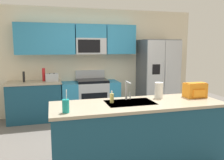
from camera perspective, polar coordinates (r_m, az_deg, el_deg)
name	(u,v)px	position (r m, az deg, el deg)	size (l,w,h in m)	color
ground_plane	(120,146)	(4.03, 2.05, -16.19)	(9.00, 9.00, 0.00)	#66605B
kitchen_wall_unit	(90,55)	(5.67, -5.55, 6.27)	(5.20, 0.43, 2.60)	beige
back_counter	(35,101)	(5.45, -18.83, -5.06)	(1.19, 0.63, 0.90)	navy
range_oven	(91,98)	(5.52, -5.39, -4.58)	(1.36, 0.61, 1.10)	#B7BABF
refrigerator	(157,76)	(5.90, 11.38, 0.89)	(0.90, 0.76, 1.85)	#4C4F54
island_counter	(137,133)	(3.33, 6.43, -13.16)	(2.41, 0.80, 0.90)	navy
toaster	(52,77)	(5.29, -14.87, 0.65)	(0.28, 0.16, 0.18)	#B7BABF
pepper_mill	(24,77)	(5.37, -21.33, 0.75)	(0.05, 0.05, 0.23)	black
bottle_red	(44,75)	(5.38, -16.81, 1.31)	(0.07, 0.07, 0.30)	red
sink_faucet	(127,89)	(3.31, 3.87, -2.22)	(0.08, 0.21, 0.28)	#B7BABF
drink_cup_teal	(66,106)	(2.75, -11.57, -6.42)	(0.08, 0.08, 0.28)	teal
soap_dispenser	(112,98)	(3.16, -0.06, -4.55)	(0.06, 0.06, 0.17)	#D8CC66
paper_towel_roll	(159,90)	(3.51, 11.69, -2.56)	(0.12, 0.12, 0.24)	white
backpack	(195,90)	(3.72, 20.20, -2.33)	(0.32, 0.22, 0.23)	orange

